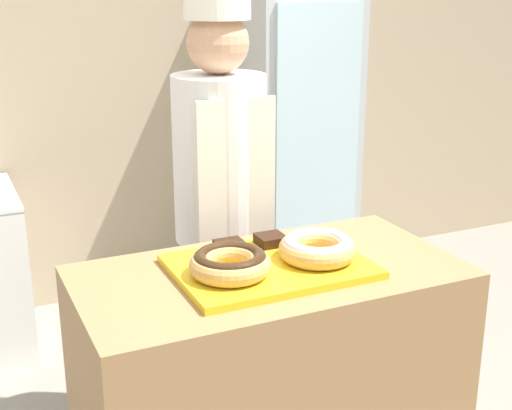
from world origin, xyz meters
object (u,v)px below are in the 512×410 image
object	(u,v)px
donut_light_glaze	(318,247)
baker_person	(221,216)
brownie_back_right	(271,240)
beverage_fridge	(288,141)
serving_tray	(270,266)
brownie_back_left	(230,246)
donut_chocolate_glaze	(230,262)

from	to	relation	value
donut_light_glaze	baker_person	bearing A→B (deg)	95.35
brownie_back_right	beverage_fridge	world-z (taller)	beverage_fridge
donut_light_glaze	brownie_back_right	size ratio (longest dim) A/B	2.73
serving_tray	brownie_back_right	bearing A→B (deg)	62.97
serving_tray	donut_light_glaze	distance (m)	0.16
beverage_fridge	baker_person	bearing A→B (deg)	-127.81
brownie_back_left	brownie_back_right	xyz separation A→B (m)	(0.14, 0.00, 0.00)
donut_chocolate_glaze	donut_light_glaze	world-z (taller)	same
brownie_back_right	beverage_fridge	size ratio (longest dim) A/B	0.05
brownie_back_left	beverage_fridge	xyz separation A→B (m)	(1.02, 1.58, -0.07)
donut_light_glaze	baker_person	world-z (taller)	baker_person
brownie_back_left	donut_light_glaze	bearing A→B (deg)	-38.91
brownie_back_left	brownie_back_right	distance (m)	0.14
brownie_back_left	baker_person	distance (m)	0.50
donut_chocolate_glaze	baker_person	bearing A→B (deg)	70.16
baker_person	donut_chocolate_glaze	bearing A→B (deg)	-109.84
donut_light_glaze	brownie_back_left	xyz separation A→B (m)	(-0.22, 0.18, -0.02)
donut_light_glaze	baker_person	distance (m)	0.65
donut_chocolate_glaze	brownie_back_left	distance (m)	0.19
brownie_back_left	baker_person	xyz separation A→B (m)	(0.16, 0.47, -0.06)
brownie_back_left	beverage_fridge	bearing A→B (deg)	57.12
brownie_back_left	beverage_fridge	distance (m)	1.89
donut_chocolate_glaze	brownie_back_left	xyz separation A→B (m)	(0.07, 0.18, -0.02)
donut_chocolate_glaze	brownie_back_right	xyz separation A→B (m)	(0.22, 0.18, -0.02)
brownie_back_left	serving_tray	bearing A→B (deg)	-62.97
serving_tray	brownie_back_right	xyz separation A→B (m)	(0.07, 0.14, 0.03)
serving_tray	donut_chocolate_glaze	world-z (taller)	donut_chocolate_glaze
donut_chocolate_glaze	brownie_back_left	size ratio (longest dim) A/B	2.73
serving_tray	beverage_fridge	distance (m)	1.97
donut_light_glaze	brownie_back_right	xyz separation A→B (m)	(-0.07, 0.18, -0.02)
serving_tray	beverage_fridge	bearing A→B (deg)	61.07
beverage_fridge	serving_tray	bearing A→B (deg)	-118.93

